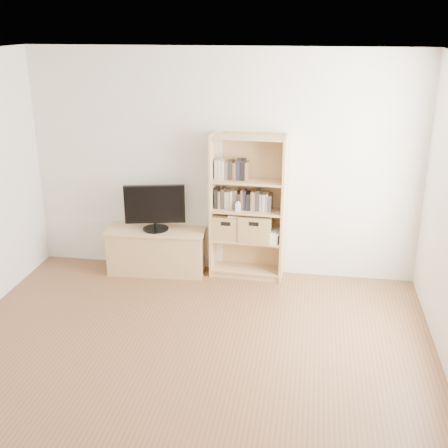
% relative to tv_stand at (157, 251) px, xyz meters
% --- Properties ---
extents(floor, '(4.50, 5.00, 0.01)m').
position_rel_tv_stand_xyz_m(floor, '(0.76, -2.29, -0.26)').
color(floor, brown).
rests_on(floor, ground).
extents(back_wall, '(4.50, 0.02, 2.60)m').
position_rel_tv_stand_xyz_m(back_wall, '(0.76, 0.21, 1.04)').
color(back_wall, white).
rests_on(back_wall, floor).
extents(ceiling, '(4.50, 5.00, 0.01)m').
position_rel_tv_stand_xyz_m(ceiling, '(0.76, -2.29, 2.34)').
color(ceiling, white).
rests_on(ceiling, back_wall).
extents(tv_stand, '(1.14, 0.49, 0.51)m').
position_rel_tv_stand_xyz_m(tv_stand, '(0.00, 0.00, 0.00)').
color(tv_stand, tan).
rests_on(tv_stand, floor).
extents(bookshelf, '(0.85, 0.33, 1.69)m').
position_rel_tv_stand_xyz_m(bookshelf, '(1.07, 0.06, 0.59)').
color(bookshelf, tan).
rests_on(bookshelf, floor).
extents(television, '(0.70, 0.20, 0.55)m').
position_rel_tv_stand_xyz_m(television, '(-0.00, 0.00, 0.56)').
color(television, black).
rests_on(television, tv_stand).
extents(books_row_mid, '(0.78, 0.18, 0.21)m').
position_rel_tv_stand_xyz_m(books_row_mid, '(1.08, 0.08, 0.67)').
color(books_row_mid, black).
rests_on(books_row_mid, bookshelf).
extents(books_row_upper, '(0.40, 0.15, 0.21)m').
position_rel_tv_stand_xyz_m(books_row_upper, '(0.89, 0.09, 1.02)').
color(books_row_upper, black).
rests_on(books_row_upper, bookshelf).
extents(baby_monitor, '(0.06, 0.04, 0.10)m').
position_rel_tv_stand_xyz_m(baby_monitor, '(0.98, -0.03, 0.62)').
color(baby_monitor, white).
rests_on(baby_monitor, bookshelf).
extents(basket_left, '(0.34, 0.29, 0.28)m').
position_rel_tv_stand_xyz_m(basket_left, '(0.85, 0.06, 0.35)').
color(basket_left, tan).
rests_on(basket_left, bookshelf).
extents(basket_right, '(0.38, 0.32, 0.30)m').
position_rel_tv_stand_xyz_m(basket_right, '(1.18, 0.05, 0.36)').
color(basket_right, tan).
rests_on(basket_right, bookshelf).
extents(laptop, '(0.32, 0.23, 0.02)m').
position_rel_tv_stand_xyz_m(laptop, '(1.02, 0.05, 0.50)').
color(laptop, white).
rests_on(laptop, basket_left).
extents(magazine_stack, '(0.20, 0.26, 0.11)m').
position_rel_tv_stand_xyz_m(magazine_stack, '(1.37, 0.04, 0.27)').
color(magazine_stack, beige).
rests_on(magazine_stack, bookshelf).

